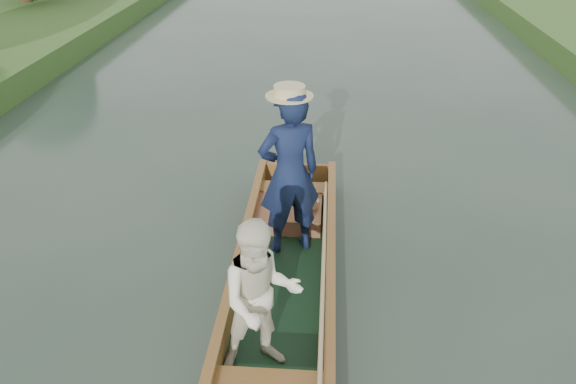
{
  "coord_description": "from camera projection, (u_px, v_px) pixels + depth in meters",
  "views": [
    {
      "loc": [
        0.41,
        -4.96,
        4.02
      ],
      "look_at": [
        0.0,
        0.6,
        0.95
      ],
      "focal_mm": 35.0,
      "sensor_mm": 36.0,
      "label": 1
    }
  ],
  "objects": [
    {
      "name": "ground",
      "position": [
        284.0,
        292.0,
        6.3
      ],
      "size": [
        120.0,
        120.0,
        0.0
      ],
      "primitive_type": "plane",
      "color": "#283D30",
      "rests_on": "ground"
    },
    {
      "name": "punt",
      "position": [
        281.0,
        242.0,
        6.01
      ],
      "size": [
        1.12,
        5.0,
        2.12
      ],
      "color": "black",
      "rests_on": "ground"
    }
  ]
}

